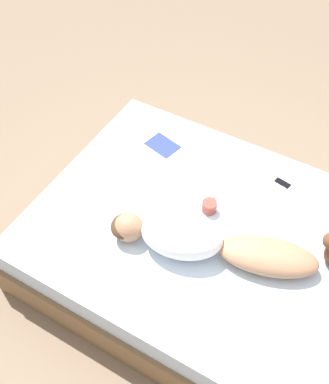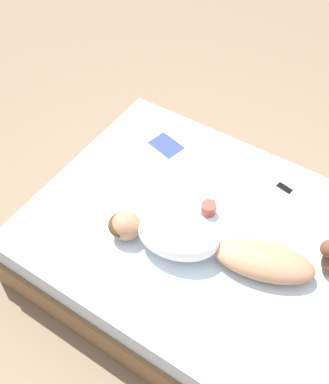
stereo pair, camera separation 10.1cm
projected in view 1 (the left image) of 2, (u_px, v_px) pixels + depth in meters
ground_plane at (211, 270)px, 3.14m from camera, size 12.00×12.00×0.00m
bed at (214, 252)px, 2.96m from camera, size 1.69×2.34×0.48m
person at (202, 241)px, 2.61m from camera, size 0.57×1.24×0.23m
open_magazine at (151, 154)px, 3.18m from camera, size 0.57×0.44×0.01m
coffee_mug at (209, 206)px, 2.84m from camera, size 0.13×0.09×0.08m
cell_phone at (283, 183)px, 3.01m from camera, size 0.08×0.14×0.01m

